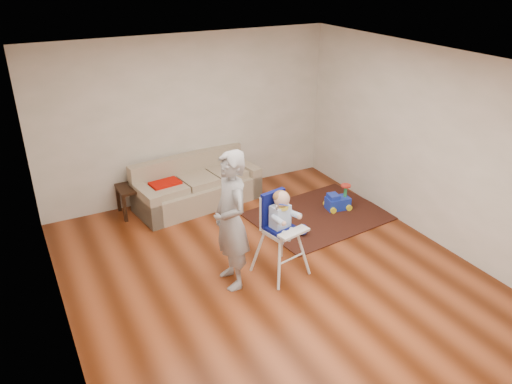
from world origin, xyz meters
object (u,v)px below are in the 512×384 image
sofa (197,183)px  side_table (134,200)px  ride_on_toy (338,197)px  toy_ball (303,230)px  high_chair (281,234)px  adult (231,221)px

sofa → side_table: sofa is taller
ride_on_toy → toy_ball: ride_on_toy is taller
high_chair → toy_ball: bearing=28.8°
side_table → toy_ball: bearing=-43.0°
high_chair → side_table: bearing=104.0°
sofa → toy_ball: size_ratio=12.92×
ride_on_toy → high_chair: size_ratio=0.35×
adult → ride_on_toy: bearing=116.0°
sofa → ride_on_toy: 2.31m
sofa → adult: 2.35m
side_table → toy_ball: side_table is taller
side_table → ride_on_toy: bearing=-25.5°
side_table → high_chair: bearing=-64.1°
side_table → toy_ball: (1.99, -1.86, -0.14)m
sofa → side_table: size_ratio=4.50×
sofa → high_chair: size_ratio=1.80×
sofa → side_table: bearing=162.9°
ride_on_toy → adult: size_ratio=0.23×
side_table → sofa: bearing=-9.5°
side_table → adult: size_ratio=0.27×
sofa → high_chair: (0.21, -2.35, 0.17)m
high_chair → ride_on_toy: bearing=20.7°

